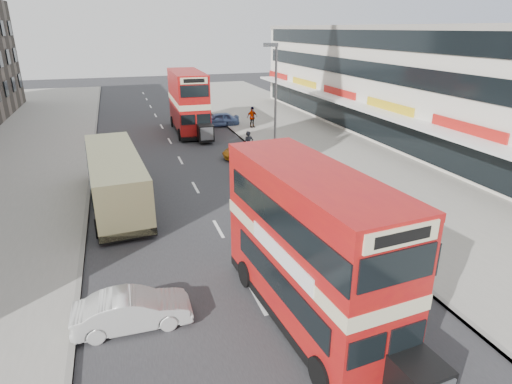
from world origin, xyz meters
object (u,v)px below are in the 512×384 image
object	(u,v)px
bus_main	(310,247)
car_right_b	(249,151)
street_lamp	(275,94)
bus_second	(188,102)
car_right_c	(219,119)
coach	(115,177)
cyclist	(249,151)
pedestrian_far	(252,117)
car_left_front	(133,310)
car_right_a	(266,169)
pedestrian_near	(303,158)

from	to	relation	value
bus_main	car_right_b	xyz separation A→B (m)	(3.68, 18.42, -2.06)
street_lamp	bus_second	world-z (taller)	street_lamp
car_right_c	bus_second	bearing A→B (deg)	-57.45
coach	cyclist	bearing A→B (deg)	26.53
bus_second	cyclist	distance (m)	11.15
bus_main	cyclist	xyz separation A→B (m)	(3.38, 17.55, -1.79)
cyclist	car_right_c	bearing A→B (deg)	81.64
coach	pedestrian_far	xyz separation A→B (m)	(12.62, 15.57, -0.45)
bus_main	car_left_front	bearing A→B (deg)	-17.90
bus_main	car_right_c	xyz separation A→B (m)	(4.07, 29.82, -1.93)
car_right_b	bus_main	bearing A→B (deg)	-9.52
bus_main	car_left_front	distance (m)	6.03
car_left_front	car_right_c	world-z (taller)	car_right_c
bus_second	car_right_a	world-z (taller)	bus_second
car_right_b	car_left_front	bearing A→B (deg)	-26.50
street_lamp	bus_main	world-z (taller)	street_lamp
coach	pedestrian_far	distance (m)	20.04
bus_second	car_right_b	distance (m)	10.44
car_right_b	car_right_c	size ratio (longest dim) A/B	0.99
coach	car_right_a	distance (m)	9.37
car_right_c	street_lamp	bearing A→B (deg)	11.23
car_left_front	car_right_a	distance (m)	15.41
car_right_c	pedestrian_near	xyz separation A→B (m)	(2.01, -15.66, 0.29)
car_right_b	bus_second	bearing A→B (deg)	-162.80
car_left_front	car_right_a	bearing A→B (deg)	-34.62
bus_main	car_right_c	distance (m)	30.16
bus_main	bus_second	xyz separation A→B (m)	(0.96, 28.26, 0.16)
bus_second	car_right_b	bearing A→B (deg)	106.83
car_right_b	pedestrian_near	xyz separation A→B (m)	(2.40, -4.26, 0.42)
car_right_c	car_right_a	bearing A→B (deg)	3.44
cyclist	car_right_a	bearing A→B (deg)	-94.85
car_right_b	pedestrian_far	xyz separation A→B (m)	(3.17, 9.30, 0.57)
pedestrian_far	cyclist	bearing A→B (deg)	-125.53
coach	car_left_front	bearing A→B (deg)	-92.75
cyclist	bus_second	bearing A→B (deg)	97.58
bus_second	coach	distance (m)	17.49
street_lamp	coach	size ratio (longest dim) A/B	0.80
bus_second	cyclist	size ratio (longest dim) A/B	4.31
car_right_b	pedestrian_far	bearing A→B (deg)	162.96
car_left_front	cyclist	size ratio (longest dim) A/B	1.66
cyclist	pedestrian_near	bearing A→B (deg)	-56.61
bus_second	car_right_a	size ratio (longest dim) A/B	2.30
bus_main	pedestrian_far	world-z (taller)	bus_main
car_left_front	car_right_a	xyz separation A→B (m)	(8.94, 12.54, -0.00)
bus_second	car_right_c	bearing A→B (deg)	-151.89
bus_main	pedestrian_near	xyz separation A→B (m)	(6.08, 14.16, -1.64)
coach	car_right_c	world-z (taller)	coach
bus_main	coach	xyz separation A→B (m)	(-5.78, 12.16, -1.04)
coach	pedestrian_near	size ratio (longest dim) A/B	6.23
car_right_a	street_lamp	bearing A→B (deg)	159.33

